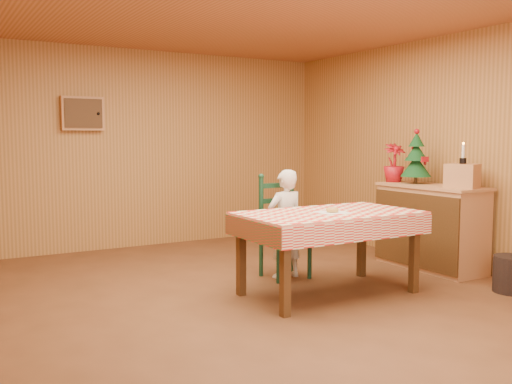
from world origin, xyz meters
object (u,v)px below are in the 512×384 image
shelf_unit (431,227)px  christmas_tree (416,159)px  dining_table (329,221)px  ladder_chair (282,229)px  crate (462,176)px  storage_bin (512,274)px  seated_child (285,224)px

shelf_unit → christmas_tree: bearing=88.0°
dining_table → ladder_chair: bearing=90.0°
ladder_chair → crate: crate is taller
storage_bin → dining_table: bearing=151.5°
seated_child → christmas_tree: christmas_tree is taller
seated_child → shelf_unit: (1.62, -0.46, -0.10)m
shelf_unit → christmas_tree: (0.01, 0.25, 0.74)m
ladder_chair → shelf_unit: bearing=-17.8°
shelf_unit → christmas_tree: christmas_tree is taller
dining_table → seated_child: (0.00, 0.73, -0.13)m
crate → dining_table: bearing=175.3°
dining_table → christmas_tree: size_ratio=2.67×
ladder_chair → christmas_tree: bearing=-9.4°
seated_child → shelf_unit: bearing=164.1°
storage_bin → christmas_tree: bearing=85.7°
shelf_unit → christmas_tree: size_ratio=2.00×
ladder_chair → christmas_tree: size_ratio=1.74×
dining_table → seated_child: 0.74m
ladder_chair → christmas_tree: (1.63, -0.27, 0.71)m
ladder_chair → seated_child: (-0.00, -0.06, 0.06)m
dining_table → ladder_chair: (0.00, 0.79, -0.18)m
dining_table → shelf_unit: bearing=9.3°
ladder_chair → crate: size_ratio=3.60×
crate → ladder_chair: bearing=150.6°
dining_table → crate: (1.63, -0.13, 0.37)m
ladder_chair → christmas_tree: 1.80m
ladder_chair → shelf_unit: 1.70m
ladder_chair → crate: 1.95m
seated_child → crate: 1.91m
dining_table → shelf_unit: 1.66m
ladder_chair → storage_bin: ladder_chair is taller
dining_table → ladder_chair: size_ratio=1.53×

